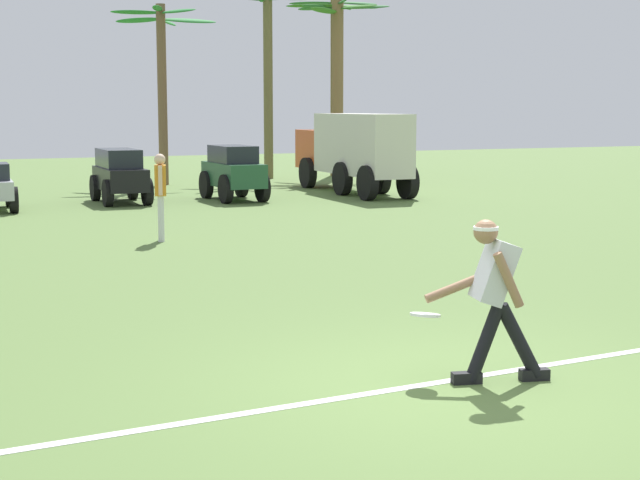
{
  "coord_description": "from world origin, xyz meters",
  "views": [
    {
      "loc": [
        -4.35,
        -7.02,
        2.38
      ],
      "look_at": [
        0.16,
        2.87,
        0.9
      ],
      "focal_mm": 55.0,
      "sensor_mm": 36.0,
      "label": 1
    }
  ],
  "objects_px": {
    "teammate_near_sideline": "(160,189)",
    "palm_tree_far_left": "(162,71)",
    "frisbee_thrower": "(494,292)",
    "frisbee_in_flight": "(425,315)",
    "box_truck": "(353,149)",
    "palm_tree_far_right": "(336,70)",
    "palm_tree_left_of_centre": "(267,66)",
    "parked_car_slot_e": "(233,171)",
    "parked_car_slot_d": "(120,174)",
    "palm_tree_right_of_centre": "(337,77)"
  },
  "relations": [
    {
      "from": "frisbee_thrower",
      "to": "box_truck",
      "type": "xyz_separation_m",
      "value": [
        7.38,
        17.56,
        0.43
      ]
    },
    {
      "from": "palm_tree_far_left",
      "to": "palm_tree_right_of_centre",
      "type": "bearing_deg",
      "value": 8.05
    },
    {
      "from": "teammate_near_sideline",
      "to": "parked_car_slot_d",
      "type": "height_order",
      "value": "teammate_near_sideline"
    },
    {
      "from": "palm_tree_right_of_centre",
      "to": "box_truck",
      "type": "bearing_deg",
      "value": -111.46
    },
    {
      "from": "frisbee_thrower",
      "to": "frisbee_in_flight",
      "type": "bearing_deg",
      "value": 145.72
    },
    {
      "from": "palm_tree_far_left",
      "to": "palm_tree_left_of_centre",
      "type": "xyz_separation_m",
      "value": [
        3.89,
        1.15,
        0.27
      ]
    },
    {
      "from": "frisbee_thrower",
      "to": "teammate_near_sideline",
      "type": "xyz_separation_m",
      "value": [
        -0.19,
        10.05,
        0.14
      ]
    },
    {
      "from": "parked_car_slot_d",
      "to": "frisbee_in_flight",
      "type": "bearing_deg",
      "value": -94.27
    },
    {
      "from": "frisbee_in_flight",
      "to": "box_truck",
      "type": "bearing_deg",
      "value": 65.47
    },
    {
      "from": "palm_tree_far_right",
      "to": "frisbee_thrower",
      "type": "bearing_deg",
      "value": -112.43
    },
    {
      "from": "frisbee_in_flight",
      "to": "parked_car_slot_e",
      "type": "bearing_deg",
      "value": 76.11
    },
    {
      "from": "parked_car_slot_d",
      "to": "parked_car_slot_e",
      "type": "height_order",
      "value": "parked_car_slot_e"
    },
    {
      "from": "frisbee_in_flight",
      "to": "palm_tree_far_left",
      "type": "relative_size",
      "value": 0.07
    },
    {
      "from": "palm_tree_left_of_centre",
      "to": "parked_car_slot_e",
      "type": "bearing_deg",
      "value": -118.16
    },
    {
      "from": "parked_car_slot_d",
      "to": "palm_tree_far_right",
      "type": "distance_m",
      "value": 11.67
    },
    {
      "from": "palm_tree_far_right",
      "to": "frisbee_in_flight",
      "type": "bearing_deg",
      "value": -113.71
    },
    {
      "from": "palm_tree_far_left",
      "to": "palm_tree_left_of_centre",
      "type": "bearing_deg",
      "value": 16.49
    },
    {
      "from": "frisbee_thrower",
      "to": "palm_tree_far_left",
      "type": "distance_m",
      "value": 22.94
    },
    {
      "from": "teammate_near_sideline",
      "to": "palm_tree_far_left",
      "type": "xyz_separation_m",
      "value": [
        3.53,
        12.49,
        2.51
      ]
    },
    {
      "from": "frisbee_in_flight",
      "to": "palm_tree_far_right",
      "type": "relative_size",
      "value": 0.06
    },
    {
      "from": "box_truck",
      "to": "teammate_near_sideline",
      "type": "bearing_deg",
      "value": -135.2
    },
    {
      "from": "palm_tree_left_of_centre",
      "to": "palm_tree_far_right",
      "type": "xyz_separation_m",
      "value": [
        2.69,
        0.36,
        -0.07
      ]
    },
    {
      "from": "box_truck",
      "to": "palm_tree_left_of_centre",
      "type": "distance_m",
      "value": 6.62
    },
    {
      "from": "parked_car_slot_e",
      "to": "palm_tree_left_of_centre",
      "type": "height_order",
      "value": "palm_tree_left_of_centre"
    },
    {
      "from": "teammate_near_sideline",
      "to": "palm_tree_far_left",
      "type": "bearing_deg",
      "value": 74.21
    },
    {
      "from": "frisbee_in_flight",
      "to": "box_truck",
      "type": "height_order",
      "value": "box_truck"
    },
    {
      "from": "frisbee_in_flight",
      "to": "palm_tree_far_right",
      "type": "height_order",
      "value": "palm_tree_far_right"
    },
    {
      "from": "parked_car_slot_e",
      "to": "palm_tree_far_right",
      "type": "relative_size",
      "value": 0.38
    },
    {
      "from": "palm_tree_far_right",
      "to": "palm_tree_right_of_centre",
      "type": "bearing_deg",
      "value": -111.76
    },
    {
      "from": "palm_tree_left_of_centre",
      "to": "palm_tree_right_of_centre",
      "type": "height_order",
      "value": "palm_tree_left_of_centre"
    },
    {
      "from": "palm_tree_right_of_centre",
      "to": "parked_car_slot_d",
      "type": "bearing_deg",
      "value": -145.94
    },
    {
      "from": "frisbee_thrower",
      "to": "palm_tree_far_right",
      "type": "distance_m",
      "value": 26.18
    },
    {
      "from": "frisbee_thrower",
      "to": "palm_tree_left_of_centre",
      "type": "bearing_deg",
      "value": 73.01
    },
    {
      "from": "box_truck",
      "to": "palm_tree_far_right",
      "type": "distance_m",
      "value": 7.38
    },
    {
      "from": "box_truck",
      "to": "palm_tree_far_left",
      "type": "height_order",
      "value": "palm_tree_far_left"
    },
    {
      "from": "parked_car_slot_e",
      "to": "box_truck",
      "type": "relative_size",
      "value": 0.4
    },
    {
      "from": "teammate_near_sideline",
      "to": "palm_tree_far_right",
      "type": "xyz_separation_m",
      "value": [
        10.12,
        14.0,
        2.71
      ]
    },
    {
      "from": "box_truck",
      "to": "palm_tree_left_of_centre",
      "type": "relative_size",
      "value": 0.95
    },
    {
      "from": "box_truck",
      "to": "palm_tree_far_left",
      "type": "distance_m",
      "value": 6.78
    },
    {
      "from": "palm_tree_far_left",
      "to": "frisbee_thrower",
      "type": "bearing_deg",
      "value": -98.44
    },
    {
      "from": "teammate_near_sideline",
      "to": "palm_tree_far_right",
      "type": "distance_m",
      "value": 17.48
    },
    {
      "from": "parked_car_slot_d",
      "to": "palm_tree_far_left",
      "type": "relative_size",
      "value": 0.44
    },
    {
      "from": "frisbee_in_flight",
      "to": "palm_tree_far_left",
      "type": "bearing_deg",
      "value": 80.21
    },
    {
      "from": "box_truck",
      "to": "parked_car_slot_e",
      "type": "bearing_deg",
      "value": -170.4
    },
    {
      "from": "frisbee_thrower",
      "to": "palm_tree_left_of_centre",
      "type": "xyz_separation_m",
      "value": [
        7.24,
        23.69,
        2.92
      ]
    },
    {
      "from": "frisbee_in_flight",
      "to": "box_truck",
      "type": "distance_m",
      "value": 18.95
    },
    {
      "from": "box_truck",
      "to": "palm_tree_far_right",
      "type": "relative_size",
      "value": 0.96
    },
    {
      "from": "frisbee_thrower",
      "to": "frisbee_in_flight",
      "type": "height_order",
      "value": "frisbee_thrower"
    },
    {
      "from": "palm_tree_far_right",
      "to": "palm_tree_left_of_centre",
      "type": "bearing_deg",
      "value": -172.45
    },
    {
      "from": "teammate_near_sideline",
      "to": "frisbee_thrower",
      "type": "bearing_deg",
      "value": -88.94
    }
  ]
}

